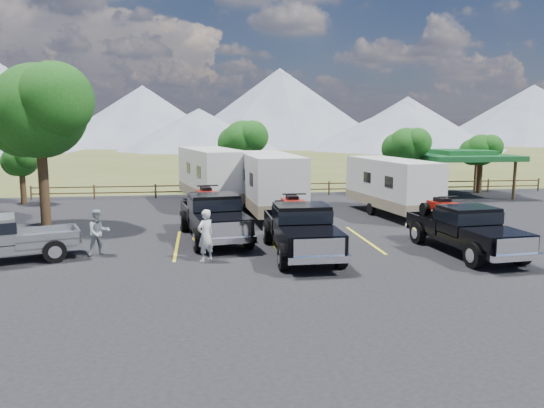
{
  "coord_description": "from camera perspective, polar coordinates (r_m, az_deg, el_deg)",
  "views": [
    {
      "loc": [
        -5.0,
        -17.7,
        4.98
      ],
      "look_at": [
        -1.97,
        4.49,
        1.6
      ],
      "focal_mm": 35.0,
      "sensor_mm": 36.0,
      "label": 1
    }
  ],
  "objects": [
    {
      "name": "trailer_center",
      "position": [
        28.32,
        -0.35,
        2.15
      ],
      "size": [
        2.99,
        9.75,
        3.38
      ],
      "rotation": [
        0.0,
        0.0,
        0.06
      ],
      "color": "white",
      "rests_on": "asphalt_lot"
    },
    {
      "name": "person_b",
      "position": [
        21.11,
        -18.15,
        -2.93
      ],
      "size": [
        1.07,
        0.99,
        1.77
      ],
      "primitive_type": "imported",
      "rotation": [
        0.0,
        0.0,
        0.47
      ],
      "color": "gray",
      "rests_on": "asphalt_lot"
    },
    {
      "name": "stall_lines",
      "position": [
        22.81,
        5.1,
        -3.95
      ],
      "size": [
        12.12,
        5.5,
        0.01
      ],
      "color": "yellow",
      "rests_on": "asphalt_lot"
    },
    {
      "name": "rig_left",
      "position": [
        23.12,
        -6.36,
        -1.13
      ],
      "size": [
        3.11,
        6.86,
        2.21
      ],
      "rotation": [
        0.0,
        0.0,
        0.15
      ],
      "color": "black",
      "rests_on": "asphalt_lot"
    },
    {
      "name": "asphalt_lot",
      "position": [
        21.87,
        5.68,
        -4.57
      ],
      "size": [
        44.0,
        34.0,
        0.04
      ],
      "primitive_type": "cube",
      "color": "black",
      "rests_on": "ground"
    },
    {
      "name": "tree_nw_small",
      "position": [
        36.49,
        -25.41,
        4.3
      ],
      "size": [
        2.59,
        2.43,
        3.85
      ],
      "color": "#332113",
      "rests_on": "ground"
    },
    {
      "name": "tree_ne_a",
      "position": [
        37.46,
        14.23,
        6.03
      ],
      "size": [
        3.11,
        2.92,
        4.76
      ],
      "color": "#332113",
      "rests_on": "ground"
    },
    {
      "name": "person_a",
      "position": [
        19.33,
        -7.16,
        -3.39
      ],
      "size": [
        0.83,
        0.79,
        1.91
      ],
      "primitive_type": "imported",
      "rotation": [
        0.0,
        0.0,
        3.82
      ],
      "color": "silver",
      "rests_on": "asphalt_lot"
    },
    {
      "name": "rig_right",
      "position": [
        21.78,
        19.96,
        -2.39
      ],
      "size": [
        2.61,
        6.31,
        2.06
      ],
      "rotation": [
        0.0,
        0.0,
        0.09
      ],
      "color": "black",
      "rests_on": "asphalt_lot"
    },
    {
      "name": "mountain_range",
      "position": [
        123.74,
        -9.12,
        9.82
      ],
      "size": [
        209.0,
        71.0,
        20.0
      ],
      "color": "slate",
      "rests_on": "ground"
    },
    {
      "name": "ground",
      "position": [
        19.06,
        7.78,
        -6.65
      ],
      "size": [
        320.0,
        320.0,
        0.0
      ],
      "primitive_type": "plane",
      "color": "#4C5423",
      "rests_on": "ground"
    },
    {
      "name": "tree_ne_b",
      "position": [
        40.97,
        21.53,
        5.4
      ],
      "size": [
        2.77,
        2.59,
        4.27
      ],
      "color": "#332113",
      "rests_on": "ground"
    },
    {
      "name": "tree_big_nw",
      "position": [
        27.78,
        -23.85,
        9.13
      ],
      "size": [
        5.54,
        5.18,
        7.84
      ],
      "color": "#332113",
      "rests_on": "ground"
    },
    {
      "name": "rig_center",
      "position": [
        20.32,
        3.04,
        -2.47
      ],
      "size": [
        2.32,
        6.54,
        2.18
      ],
      "rotation": [
        0.0,
        0.0,
        0.0
      ],
      "color": "black",
      "rests_on": "asphalt_lot"
    },
    {
      "name": "trailer_left",
      "position": [
        32.22,
        -6.43,
        2.96
      ],
      "size": [
        4.29,
        10.01,
        3.47
      ],
      "rotation": [
        0.0,
        0.0,
        0.22
      ],
      "color": "white",
      "rests_on": "asphalt_lot"
    },
    {
      "name": "tree_north",
      "position": [
        36.86,
        -3.16,
        6.79
      ],
      "size": [
        3.46,
        3.24,
        5.25
      ],
      "color": "#332113",
      "rests_on": "ground"
    },
    {
      "name": "trailer_right",
      "position": [
        29.66,
        12.74,
        1.9
      ],
      "size": [
        3.27,
        8.85,
        3.06
      ],
      "rotation": [
        0.0,
        0.0,
        0.14
      ],
      "color": "white",
      "rests_on": "asphalt_lot"
    },
    {
      "name": "rail_fence",
      "position": [
        37.13,
        3.16,
        1.8
      ],
      "size": [
        36.12,
        0.12,
        1.0
      ],
      "color": "brown",
      "rests_on": "ground"
    },
    {
      "name": "pavilion",
      "position": [
        39.16,
        19.69,
        4.87
      ],
      "size": [
        6.2,
        6.2,
        3.22
      ],
      "color": "brown",
      "rests_on": "ground"
    }
  ]
}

